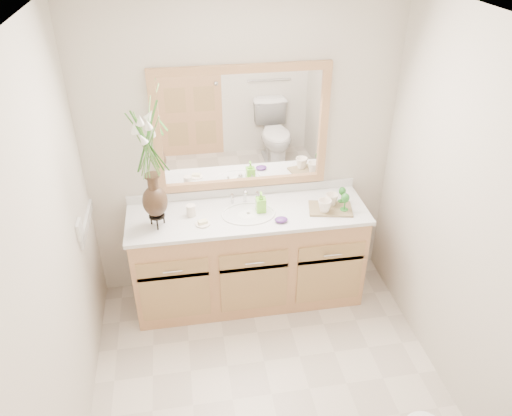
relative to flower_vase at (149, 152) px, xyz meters
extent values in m
plane|color=beige|center=(0.68, -0.95, -1.42)|extent=(2.60, 2.60, 0.00)
cube|color=white|center=(0.68, -0.95, 0.98)|extent=(2.40, 2.60, 0.02)
cube|color=beige|center=(0.68, 0.35, -0.22)|extent=(2.40, 0.02, 2.40)
cube|color=beige|center=(-0.52, -0.95, -0.22)|extent=(0.02, 2.60, 2.40)
cube|color=beige|center=(1.88, -0.95, -0.22)|extent=(0.02, 2.60, 2.40)
cube|color=tan|center=(0.68, 0.06, -1.02)|extent=(1.80, 0.55, 0.80)
cube|color=silver|center=(0.68, 0.06, -0.61)|extent=(1.84, 0.57, 0.03)
ellipsoid|color=white|center=(0.68, 0.04, -0.65)|extent=(0.38, 0.30, 0.12)
cylinder|color=silver|center=(0.68, 0.22, -0.54)|extent=(0.02, 0.02, 0.11)
cylinder|color=silver|center=(0.58, 0.22, -0.55)|extent=(0.02, 0.02, 0.08)
cylinder|color=silver|center=(0.78, 0.22, -0.55)|extent=(0.02, 0.02, 0.08)
cube|color=white|center=(0.68, 0.33, -0.02)|extent=(1.20, 0.01, 0.85)
cube|color=tan|center=(0.68, 0.32, 0.44)|extent=(1.32, 0.04, 0.06)
cube|color=tan|center=(0.68, 0.32, -0.47)|extent=(1.32, 0.04, 0.06)
cube|color=tan|center=(0.05, 0.32, -0.02)|extent=(0.06, 0.04, 0.85)
cube|color=tan|center=(1.31, 0.32, -0.02)|extent=(0.06, 0.04, 0.85)
cube|color=white|center=(-0.51, -0.19, -0.44)|extent=(0.02, 0.12, 0.12)
cylinder|color=black|center=(0.00, 0.00, -0.51)|extent=(0.12, 0.12, 0.01)
ellipsoid|color=black|center=(0.00, 0.00, -0.38)|extent=(0.18, 0.18, 0.23)
cylinder|color=black|center=(0.00, 0.00, -0.24)|extent=(0.07, 0.07, 0.11)
cylinder|color=#4C7A33|center=(0.00, 0.00, 0.04)|extent=(0.06, 0.06, 0.42)
cylinder|color=white|center=(0.25, 0.10, -0.55)|extent=(0.07, 0.07, 0.09)
cylinder|color=white|center=(0.33, -0.04, -0.59)|extent=(0.11, 0.11, 0.01)
cube|color=beige|center=(0.33, -0.04, -0.57)|extent=(0.08, 0.06, 0.02)
imported|color=#70D231|center=(0.78, 0.07, -0.52)|extent=(0.07, 0.07, 0.15)
ellipsoid|color=#4E2672|center=(0.90, -0.10, -0.57)|extent=(0.12, 0.11, 0.03)
cube|color=brown|center=(1.31, 0.00, -0.58)|extent=(0.36, 0.28, 0.02)
imported|color=white|center=(1.25, -0.04, -0.52)|extent=(0.14, 0.13, 0.11)
imported|color=white|center=(1.33, 0.05, -0.53)|extent=(0.13, 0.12, 0.10)
cylinder|color=#277426|center=(1.41, -0.04, -0.57)|extent=(0.06, 0.06, 0.01)
cylinder|color=#277426|center=(1.41, -0.04, -0.53)|extent=(0.01, 0.01, 0.09)
ellipsoid|color=#277426|center=(1.41, -0.04, -0.47)|extent=(0.06, 0.06, 0.08)
cylinder|color=#277426|center=(1.42, 0.08, -0.57)|extent=(0.05, 0.05, 0.01)
cylinder|color=#277426|center=(1.42, 0.08, -0.53)|extent=(0.01, 0.01, 0.08)
ellipsoid|color=#277426|center=(1.42, 0.08, -0.48)|extent=(0.06, 0.06, 0.07)
camera|label=1|loc=(0.21, -3.12, 1.45)|focal=35.00mm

